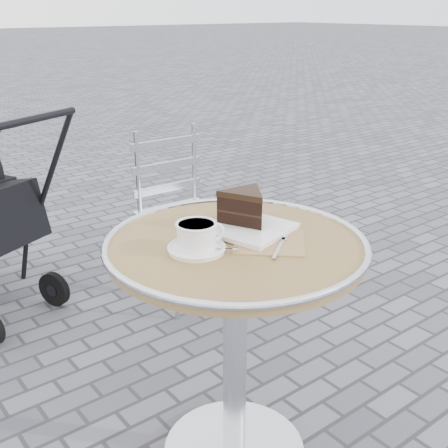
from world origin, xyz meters
TOP-DOWN VIEW (x-y plane):
  - cafe_table at (0.00, 0.00)m, footprint 0.72×0.72m
  - cappuccino_set at (-0.12, 0.02)m, footprint 0.16×0.16m
  - cake_plate_set at (0.08, 0.06)m, footprint 0.27×0.36m
  - bistro_chair at (0.48, 1.04)m, footprint 0.37×0.37m

SIDE VIEW (x-z plane):
  - bistro_chair at x=0.48m, z-range 0.10..0.90m
  - cafe_table at x=0.00m, z-range 0.20..0.94m
  - cappuccino_set at x=-0.12m, z-range 0.73..0.80m
  - cake_plate_set at x=0.08m, z-range 0.73..0.84m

